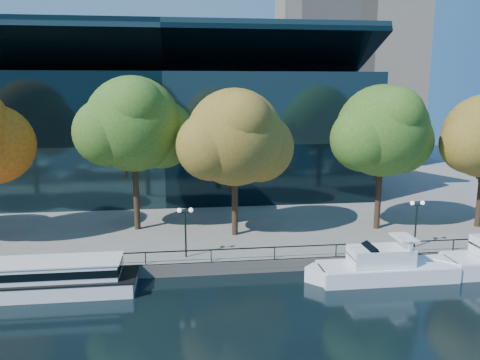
{
  "coord_description": "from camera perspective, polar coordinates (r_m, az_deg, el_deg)",
  "views": [
    {
      "loc": [
        -1.93,
        -31.12,
        14.24
      ],
      "look_at": [
        2.83,
        8.0,
        6.45
      ],
      "focal_mm": 35.0,
      "sensor_mm": 36.0,
      "label": 1
    }
  ],
  "objects": [
    {
      "name": "ground",
      "position": [
        34.27,
        -3.17,
        -13.39
      ],
      "size": [
        160.0,
        160.0,
        0.0
      ],
      "primitive_type": "plane",
      "color": "black",
      "rests_on": "ground"
    },
    {
      "name": "promenade",
      "position": [
        68.9,
        -5.2,
        -0.37
      ],
      "size": [
        90.0,
        67.08,
        1.0
      ],
      "color": "slate",
      "rests_on": "ground"
    },
    {
      "name": "railing",
      "position": [
        36.55,
        -3.55,
        -8.51
      ],
      "size": [
        88.2,
        0.08,
        0.99
      ],
      "color": "black",
      "rests_on": "promenade"
    },
    {
      "name": "convention_building",
      "position": [
        63.2,
        -8.84,
        5.84
      ],
      "size": [
        50.0,
        24.57,
        21.43
      ],
      "color": "black",
      "rests_on": "ground"
    },
    {
      "name": "tour_boat",
      "position": [
        36.42,
        -24.25,
        -10.79
      ],
      "size": [
        15.23,
        3.4,
        2.89
      ],
      "color": "white",
      "rests_on": "ground"
    },
    {
      "name": "cruiser_near",
      "position": [
        37.29,
        16.79,
        -10.07
      ],
      "size": [
        11.43,
        2.94,
        3.31
      ],
      "color": "white",
      "rests_on": "ground"
    },
    {
      "name": "tree_2",
      "position": [
        44.08,
        -12.66,
        6.43
      ],
      "size": [
        10.94,
        8.97,
        14.37
      ],
      "color": "black",
      "rests_on": "promenade"
    },
    {
      "name": "tree_3",
      "position": [
        41.39,
        -0.39,
        4.97
      ],
      "size": [
        10.78,
        8.84,
        13.27
      ],
      "color": "black",
      "rests_on": "promenade"
    },
    {
      "name": "tree_4",
      "position": [
        45.33,
        17.15,
        5.51
      ],
      "size": [
        10.61,
        8.7,
        13.59
      ],
      "color": "black",
      "rests_on": "promenade"
    },
    {
      "name": "lamp_1",
      "position": [
        37.06,
        -6.69,
        -4.97
      ],
      "size": [
        1.26,
        0.36,
        4.03
      ],
      "color": "black",
      "rests_on": "promenade"
    },
    {
      "name": "lamp_2",
      "position": [
        41.74,
        20.74,
        -3.79
      ],
      "size": [
        1.26,
        0.36,
        4.03
      ],
      "color": "black",
      "rests_on": "promenade"
    }
  ]
}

